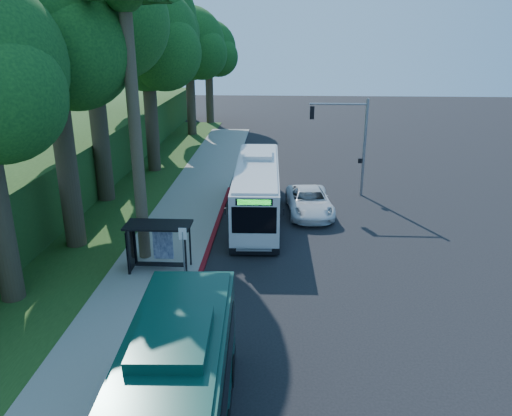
{
  "coord_description": "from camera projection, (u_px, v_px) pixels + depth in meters",
  "views": [
    {
      "loc": [
        -1.1,
        -25.19,
        11.35
      ],
      "look_at": [
        -2.46,
        1.0,
        2.04
      ],
      "focal_mm": 35.0,
      "sensor_mm": 36.0,
      "label": 1
    }
  ],
  "objects": [
    {
      "name": "tree_2",
      "position": [
        147.0,
        43.0,
        39.57
      ],
      "size": [
        8.82,
        8.4,
        15.12
      ],
      "color": "#382B1E",
      "rests_on": "ground"
    },
    {
      "name": "red_curb",
      "position": [
        198.0,
        281.0,
        23.9
      ],
      "size": [
        0.25,
        30.0,
        0.13
      ],
      "primitive_type": "cube",
      "color": "maroon",
      "rests_on": "ground"
    },
    {
      "name": "tree_1",
      "position": [
        89.0,
        8.0,
        31.35
      ],
      "size": [
        10.5,
        10.0,
        18.26
      ],
      "color": "#382B1E",
      "rests_on": "ground"
    },
    {
      "name": "tree_3",
      "position": [
        147.0,
        24.0,
        46.69
      ],
      "size": [
        10.08,
        9.6,
        17.28
      ],
      "color": "#382B1E",
      "rests_on": "ground"
    },
    {
      "name": "palm_tree",
      "position": [
        125.0,
        7.0,
        22.3
      ],
      "size": [
        4.2,
        4.2,
        14.4
      ],
      "color": "#4C3F2D",
      "rests_on": "ground"
    },
    {
      "name": "stop_sign_pole",
      "position": [
        183.0,
        251.0,
        22.31
      ],
      "size": [
        0.35,
        0.06,
        3.17
      ],
      "color": "gray",
      "rests_on": "ground"
    },
    {
      "name": "pickup",
      "position": [
        309.0,
        202.0,
        32.66
      ],
      "size": [
        3.19,
        6.13,
        1.65
      ],
      "primitive_type": "imported",
      "rotation": [
        0.0,
        0.0,
        0.08
      ],
      "color": "white",
      "rests_on": "ground"
    },
    {
      "name": "bus_shelter",
      "position": [
        155.0,
        237.0,
        24.5
      ],
      "size": [
        3.2,
        1.51,
        2.55
      ],
      "color": "black",
      "rests_on": "ground"
    },
    {
      "name": "traffic_signal_pole",
      "position": [
        351.0,
        135.0,
        35.19
      ],
      "size": [
        4.1,
        0.3,
        7.0
      ],
      "color": "gray",
      "rests_on": "ground"
    },
    {
      "name": "sidewalk",
      "position": [
        168.0,
        246.0,
        27.78
      ],
      "size": [
        4.5,
        70.0,
        0.12
      ],
      "primitive_type": "cube",
      "color": "gray",
      "rests_on": "ground"
    },
    {
      "name": "tree_5",
      "position": [
        209.0,
        52.0,
        62.59
      ],
      "size": [
        7.35,
        7.0,
        12.86
      ],
      "color": "#382B1E",
      "rests_on": "ground"
    },
    {
      "name": "white_bus",
      "position": [
        257.0,
        188.0,
        31.99
      ],
      "size": [
        3.0,
        12.69,
        3.76
      ],
      "rotation": [
        0.0,
        0.0,
        0.02
      ],
      "color": "silver",
      "rests_on": "ground"
    },
    {
      "name": "grass_verge",
      "position": [
        99.0,
        214.0,
        32.78
      ],
      "size": [
        8.0,
        70.0,
        0.06
      ],
      "primitive_type": "cube",
      "color": "#234719",
      "rests_on": "ground"
    },
    {
      "name": "tree_0",
      "position": [
        51.0,
        35.0,
        24.29
      ],
      "size": [
        8.4,
        8.0,
        15.7
      ],
      "color": "#382B1E",
      "rests_on": "ground"
    },
    {
      "name": "ground",
      "position": [
        300.0,
        250.0,
        27.44
      ],
      "size": [
        140.0,
        140.0,
        0.0
      ],
      "primitive_type": "plane",
      "color": "black",
      "rests_on": "ground"
    },
    {
      "name": "tree_4",
      "position": [
        190.0,
        47.0,
        54.85
      ],
      "size": [
        8.4,
        8.0,
        14.14
      ],
      "color": "#382B1E",
      "rests_on": "ground"
    }
  ]
}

